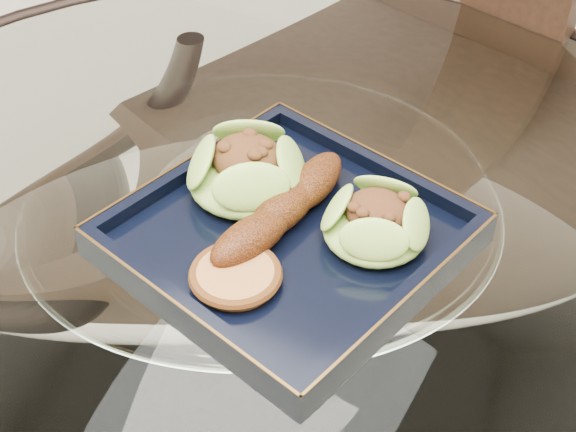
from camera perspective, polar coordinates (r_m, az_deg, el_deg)
The scene contains 7 objects.
dining_table at distance 0.87m, azimuth -1.62°, elevation -9.51°, with size 1.13×1.13×0.77m.
dining_chair at distance 1.25m, azimuth 6.98°, elevation 3.21°, with size 0.48×0.48×0.90m.
navy_plate at distance 0.73m, azimuth 0.00°, elevation -1.75°, with size 0.27×0.27×0.02m, color black.
lettuce_wrap_left at distance 0.76m, azimuth -2.96°, elevation 3.02°, with size 0.11×0.11×0.04m, color #63962B.
lettuce_wrap_right at distance 0.71m, azimuth 6.22°, elevation -0.64°, with size 0.09×0.09×0.03m, color #71A630.
roasted_plantain at distance 0.73m, azimuth -0.30°, elevation 0.55°, with size 0.18×0.04×0.03m, color #572409.
crumb_patty at distance 0.68m, azimuth -3.75°, elevation -4.29°, with size 0.07×0.07×0.01m, color #B3743B.
Camera 1 is at (0.29, -0.46, 1.28)m, focal length 50.00 mm.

